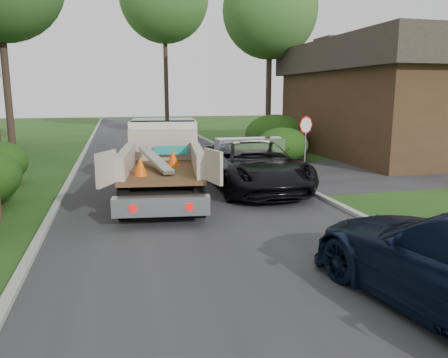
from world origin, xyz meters
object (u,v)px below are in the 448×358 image
object	(u,v)px
black_pickup	(253,165)
tree_right_far	(270,11)
stop_sign	(306,133)
flatbed_truck	(163,154)
house_right	(399,97)

from	to	relation	value
black_pickup	tree_right_far	bearing A→B (deg)	68.63
stop_sign	tree_right_far	bearing A→B (deg)	78.19
flatbed_truck	black_pickup	distance (m)	3.20
stop_sign	flatbed_truck	distance (m)	6.24
house_right	tree_right_far	xyz separation A→B (m)	(-5.50, 6.00, 5.32)
house_right	tree_right_far	bearing A→B (deg)	132.51
house_right	black_pickup	xyz separation A→B (m)	(-10.60, -6.81, -2.29)
stop_sign	house_right	bearing A→B (deg)	32.66
house_right	black_pickup	bearing A→B (deg)	-147.28
stop_sign	house_right	world-z (taller)	house_right
tree_right_far	black_pickup	size ratio (longest dim) A/B	1.84
stop_sign	black_pickup	distance (m)	3.46
stop_sign	black_pickup	size ratio (longest dim) A/B	0.40
black_pickup	house_right	bearing A→B (deg)	33.05
tree_right_far	flatbed_truck	distance (m)	16.83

